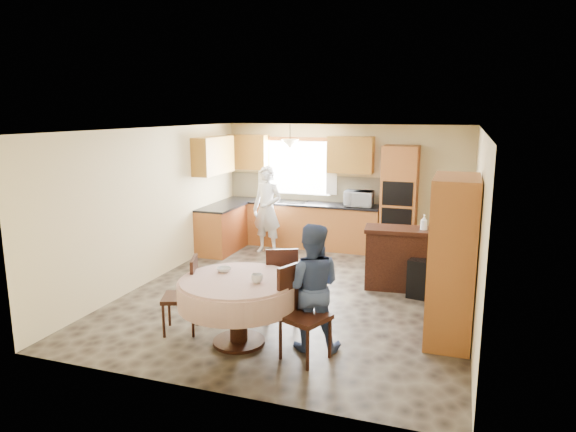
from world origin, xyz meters
The scene contains 36 objects.
floor centered at (0.00, 0.00, 0.00)m, with size 5.00×6.00×0.01m, color brown.
ceiling centered at (0.00, 0.00, 2.50)m, with size 5.00×6.00×0.01m, color white.
wall_back centered at (0.00, 3.00, 1.25)m, with size 5.00×0.02×2.50m, color beige.
wall_front centered at (0.00, -3.00, 1.25)m, with size 5.00×0.02×2.50m, color beige.
wall_left centered at (-2.50, 0.00, 1.25)m, with size 0.02×6.00×2.50m, color beige.
wall_right centered at (2.50, 0.00, 1.25)m, with size 0.02×6.00×2.50m, color beige.
window centered at (-1.00, 2.98, 1.60)m, with size 1.40×0.03×1.10m, color white.
curtain_left centered at (-1.75, 2.93, 1.65)m, with size 0.22×0.02×1.15m, color white.
curtain_right centered at (-0.25, 2.93, 1.65)m, with size 0.22×0.02×1.15m, color white.
base_cab_back centered at (-0.85, 2.70, 0.44)m, with size 3.30×0.60×0.88m, color #C87C35.
counter_back centered at (-0.85, 2.70, 0.90)m, with size 3.30×0.64×0.04m, color black.
base_cab_left centered at (-2.20, 1.80, 0.44)m, with size 0.60×1.20×0.88m, color #C87C35.
counter_left centered at (-2.20, 1.80, 0.90)m, with size 0.64×1.20×0.04m, color black.
backsplash centered at (-0.85, 2.99, 1.18)m, with size 3.30×0.02×0.55m, color beige.
wall_cab_left centered at (-2.05, 2.83, 1.91)m, with size 0.85×0.33×0.72m, color gold.
wall_cab_right centered at (0.15, 2.83, 1.91)m, with size 0.90×0.33×0.72m, color gold.
wall_cab_side centered at (-2.33, 1.80, 1.91)m, with size 0.33×1.20×0.72m, color gold.
oven_tower centered at (1.15, 2.69, 1.06)m, with size 0.66×0.62×2.12m, color #C87C35.
oven_upper centered at (1.15, 2.38, 1.25)m, with size 0.56×0.01×0.45m, color black.
oven_lower centered at (1.15, 2.38, 0.75)m, with size 0.56×0.01×0.45m, color black.
pendant centered at (-1.00, 2.50, 2.12)m, with size 0.36×0.36×0.18m, color beige.
sideboard centered at (1.51, 0.73, 0.46)m, with size 1.28×0.53×0.92m, color #37190F.
space_heater centered at (1.81, 0.40, 0.29)m, with size 0.43×0.30×0.59m, color black.
cupboard centered at (2.22, -0.92, 1.00)m, with size 0.53×1.05×2.01m, color #C87C35.
dining_table centered at (-0.16, -1.91, 0.63)m, with size 1.42×1.42×0.81m.
chair_left centered at (-0.92, -1.80, 0.54)m, with size 0.54×0.54×0.97m.
chair_back centered at (0.09, -1.08, 0.56)m, with size 0.58×0.58×1.01m.
chair_right centered at (0.63, -1.99, 0.59)m, with size 0.60×0.60×1.07m.
framed_picture centered at (2.47, 0.82, 1.58)m, with size 0.06×0.56×0.46m.
microwave centered at (0.38, 2.65, 1.07)m, with size 0.55×0.37×0.30m, color silver.
person_sink centered at (-1.31, 2.00, 0.86)m, with size 0.63×0.41×1.72m, color silver.
person_dining centered at (0.69, -1.74, 0.75)m, with size 0.73×0.57×1.51m, color #374A79.
bowl_sideboard centered at (1.11, 0.73, 0.94)m, with size 0.21×0.21×0.05m, color #B2B2B2.
bottle_sideboard centered at (1.76, 0.73, 1.06)m, with size 0.11×0.11×0.29m, color silver.
cup_table centered at (0.11, -1.97, 0.87)m, with size 0.14×0.14×0.11m, color #B2B2B2.
bowl_table centered at (-0.43, -1.71, 0.84)m, with size 0.17×0.17×0.05m, color #B2B2B2.
Camera 1 is at (2.27, -7.18, 2.75)m, focal length 32.00 mm.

